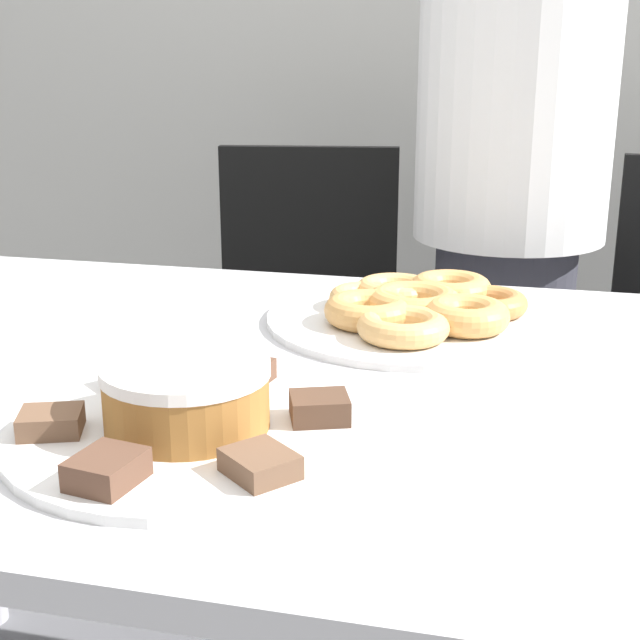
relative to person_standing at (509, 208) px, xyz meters
The scene contains 20 objects.
table 0.78m from the person_standing, 104.77° to the right, with size 1.61×0.89×0.73m.
person_standing is the anchor object (origin of this frame).
office_chair_left 0.58m from the person_standing, 166.64° to the left, with size 0.50×0.50×0.88m.
plate_cake 0.97m from the person_standing, 105.92° to the right, with size 0.35×0.35×0.01m.
plate_donuts 0.53m from the person_standing, 101.51° to the right, with size 0.40×0.40×0.01m.
frosted_cake 0.97m from the person_standing, 105.92° to the right, with size 0.16×0.16×0.06m.
lamington_0 1.03m from the person_standing, 99.42° to the right, with size 0.08×0.08×0.02m.
lamington_1 0.90m from the person_standing, 99.37° to the right, with size 0.07×0.06×0.03m.
lamington_2 0.84m from the person_standing, 106.84° to the right, with size 0.05×0.06×0.02m.
lamington_3 0.93m from the person_standing, 113.13° to the right, with size 0.06×0.06×0.02m.
lamington_4 1.05m from the person_standing, 111.53° to the right, with size 0.07×0.07×0.02m.
lamington_5 1.10m from the person_standing, 105.21° to the right, with size 0.06×0.07×0.03m.
donut_0 0.53m from the person_standing, 101.51° to the right, with size 0.13×0.13×0.04m.
donut_1 0.53m from the person_standing, 109.63° to the right, with size 0.10×0.10×0.03m.
donut_2 0.59m from the person_standing, 105.55° to the right, with size 0.12×0.12×0.04m.
donut_3 0.63m from the person_standing, 99.59° to the right, with size 0.12×0.12×0.03m.
donut_4 0.57m from the person_standing, 93.18° to the right, with size 0.11×0.11×0.04m.
donut_5 0.48m from the person_standing, 90.98° to the right, with size 0.11×0.11×0.03m.
donut_6 0.44m from the person_standing, 98.42° to the right, with size 0.12×0.12×0.04m.
donut_7 0.47m from the person_standing, 107.50° to the right, with size 0.11×0.11×0.03m.
Camera 1 is at (0.23, -0.93, 1.08)m, focal length 50.00 mm.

